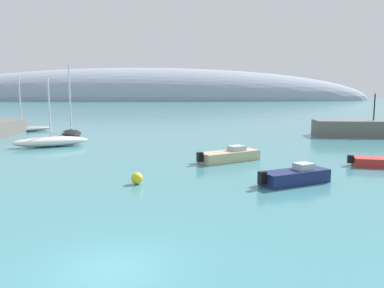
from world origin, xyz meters
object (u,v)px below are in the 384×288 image
(sailboat_black_mid_mooring, at_px, (71,132))
(motorboat_navy_alongside_breakwater, at_px, (295,176))
(mooring_buoy_yellow, at_px, (137,178))
(harbor_lamp_post, at_px, (375,102))
(sailboat_grey_outer_mooring, at_px, (22,129))
(sailboat_white_near_shore, at_px, (51,141))
(motorboat_sand_outer, at_px, (229,156))

(sailboat_black_mid_mooring, relative_size, motorboat_navy_alongside_breakwater, 1.85)
(mooring_buoy_yellow, xyz_separation_m, harbor_lamp_post, (26.88, 24.12, 3.95))
(harbor_lamp_post, bearing_deg, motorboat_navy_alongside_breakwater, -125.12)
(sailboat_black_mid_mooring, xyz_separation_m, sailboat_grey_outer_mooring, (-8.41, 5.19, -0.08))
(sailboat_white_near_shore, height_order, mooring_buoy_yellow, sailboat_white_near_shore)
(sailboat_grey_outer_mooring, height_order, motorboat_sand_outer, sailboat_grey_outer_mooring)
(motorboat_sand_outer, bearing_deg, sailboat_grey_outer_mooring, 108.39)
(sailboat_white_near_shore, distance_m, motorboat_sand_outer, 19.51)
(motorboat_sand_outer, distance_m, harbor_lamp_post, 26.37)
(motorboat_navy_alongside_breakwater, relative_size, motorboat_sand_outer, 0.90)
(sailboat_white_near_shore, xyz_separation_m, motorboat_navy_alongside_breakwater, (20.66, -16.39, -0.09))
(sailboat_white_near_shore, distance_m, harbor_lamp_post, 38.68)
(mooring_buoy_yellow, bearing_deg, sailboat_grey_outer_mooring, 122.87)
(sailboat_grey_outer_mooring, distance_m, mooring_buoy_yellow, 36.31)
(sailboat_grey_outer_mooring, distance_m, motorboat_navy_alongside_breakwater, 42.54)
(sailboat_white_near_shore, distance_m, sailboat_grey_outer_mooring, 16.77)
(sailboat_grey_outer_mooring, distance_m, harbor_lamp_post, 47.19)
(mooring_buoy_yellow, distance_m, harbor_lamp_post, 36.33)
(sailboat_grey_outer_mooring, height_order, harbor_lamp_post, sailboat_grey_outer_mooring)
(sailboat_black_mid_mooring, bearing_deg, motorboat_navy_alongside_breakwater, -158.50)
(motorboat_navy_alongside_breakwater, relative_size, mooring_buoy_yellow, 6.67)
(sailboat_white_near_shore, xyz_separation_m, motorboat_sand_outer, (17.48, -8.67, -0.10))
(sailboat_grey_outer_mooring, distance_m, motorboat_sand_outer, 34.92)
(sailboat_black_mid_mooring, height_order, sailboat_grey_outer_mooring, sailboat_black_mid_mooring)
(harbor_lamp_post, bearing_deg, sailboat_white_near_shore, -168.27)
(sailboat_black_mid_mooring, height_order, motorboat_navy_alongside_breakwater, sailboat_black_mid_mooring)
(sailboat_white_near_shore, relative_size, motorboat_sand_outer, 1.40)
(sailboat_black_mid_mooring, distance_m, harbor_lamp_post, 38.39)
(motorboat_sand_outer, bearing_deg, sailboat_white_near_shore, 122.96)
(sailboat_grey_outer_mooring, relative_size, motorboat_navy_alongside_breakwater, 1.59)
(sailboat_white_near_shore, distance_m, sailboat_black_mid_mooring, 9.04)
(sailboat_black_mid_mooring, height_order, harbor_lamp_post, sailboat_black_mid_mooring)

